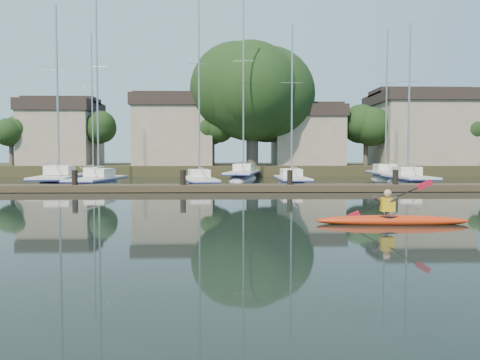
{
  "coord_description": "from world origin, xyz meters",
  "views": [
    {
      "loc": [
        -0.52,
        -12.16,
        2.01
      ],
      "look_at": [
        -0.1,
        3.23,
        1.2
      ],
      "focal_mm": 35.0,
      "sensor_mm": 36.0,
      "label": 1
    }
  ],
  "objects_px": {
    "sailboat_3": "(292,188)",
    "sailboat_4": "(408,188)",
    "sailboat_5": "(93,181)",
    "sailboat_6": "(243,181)",
    "sailboat_1": "(98,189)",
    "sailboat_7": "(386,182)",
    "sailboat_0": "(59,189)",
    "kayak": "(392,218)",
    "dock": "(237,188)",
    "sailboat_2": "(200,189)"
  },
  "relations": [
    {
      "from": "sailboat_3",
      "to": "sailboat_4",
      "type": "relative_size",
      "value": 0.98
    },
    {
      "from": "sailboat_5",
      "to": "sailboat_6",
      "type": "distance_m",
      "value": 12.64
    },
    {
      "from": "sailboat_6",
      "to": "sailboat_1",
      "type": "bearing_deg",
      "value": -127.2
    },
    {
      "from": "sailboat_7",
      "to": "sailboat_5",
      "type": "bearing_deg",
      "value": -175.4
    },
    {
      "from": "sailboat_1",
      "to": "sailboat_0",
      "type": "bearing_deg",
      "value": 171.0
    },
    {
      "from": "sailboat_4",
      "to": "sailboat_5",
      "type": "height_order",
      "value": "sailboat_5"
    },
    {
      "from": "kayak",
      "to": "sailboat_0",
      "type": "bearing_deg",
      "value": 135.06
    },
    {
      "from": "sailboat_0",
      "to": "sailboat_5",
      "type": "xyz_separation_m",
      "value": [
        -0.09,
        8.25,
        0.05
      ]
    },
    {
      "from": "sailboat_1",
      "to": "sailboat_6",
      "type": "height_order",
      "value": "sailboat_6"
    },
    {
      "from": "kayak",
      "to": "sailboat_4",
      "type": "xyz_separation_m",
      "value": [
        7.51,
        17.89,
        -0.37
      ]
    },
    {
      "from": "sailboat_1",
      "to": "sailboat_3",
      "type": "distance_m",
      "value": 12.8
    },
    {
      "from": "sailboat_7",
      "to": "dock",
      "type": "bearing_deg",
      "value": -129.04
    },
    {
      "from": "dock",
      "to": "sailboat_3",
      "type": "relative_size",
      "value": 2.84
    },
    {
      "from": "sailboat_4",
      "to": "sailboat_7",
      "type": "bearing_deg",
      "value": 84.61
    },
    {
      "from": "sailboat_3",
      "to": "kayak",
      "type": "bearing_deg",
      "value": -88.29
    },
    {
      "from": "sailboat_1",
      "to": "sailboat_7",
      "type": "height_order",
      "value": "sailboat_7"
    },
    {
      "from": "sailboat_6",
      "to": "sailboat_3",
      "type": "bearing_deg",
      "value": -62.11
    },
    {
      "from": "sailboat_6",
      "to": "sailboat_7",
      "type": "xyz_separation_m",
      "value": [
        11.91,
        -1.33,
        -0.01
      ]
    },
    {
      "from": "sailboat_5",
      "to": "sailboat_1",
      "type": "bearing_deg",
      "value": -74.78
    },
    {
      "from": "sailboat_4",
      "to": "sailboat_7",
      "type": "xyz_separation_m",
      "value": [
        0.94,
        7.31,
        -0.01
      ]
    },
    {
      "from": "sailboat_5",
      "to": "sailboat_4",
      "type": "bearing_deg",
      "value": -21.48
    },
    {
      "from": "sailboat_3",
      "to": "sailboat_2",
      "type": "bearing_deg",
      "value": -170.87
    },
    {
      "from": "sailboat_0",
      "to": "sailboat_3",
      "type": "relative_size",
      "value": 1.11
    },
    {
      "from": "kayak",
      "to": "sailboat_5",
      "type": "distance_m",
      "value": 30.59
    },
    {
      "from": "sailboat_0",
      "to": "sailboat_4",
      "type": "relative_size",
      "value": 1.09
    },
    {
      "from": "sailboat_5",
      "to": "sailboat_6",
      "type": "xyz_separation_m",
      "value": [
        12.63,
        0.51,
        -0.03
      ]
    },
    {
      "from": "sailboat_0",
      "to": "sailboat_6",
      "type": "relative_size",
      "value": 0.77
    },
    {
      "from": "dock",
      "to": "sailboat_7",
      "type": "distance_m",
      "value": 17.84
    },
    {
      "from": "sailboat_6",
      "to": "dock",
      "type": "bearing_deg",
      "value": -84.62
    },
    {
      "from": "dock",
      "to": "sailboat_2",
      "type": "bearing_deg",
      "value": 118.93
    },
    {
      "from": "sailboat_2",
      "to": "sailboat_3",
      "type": "xyz_separation_m",
      "value": [
        6.14,
        0.96,
        -0.01
      ]
    },
    {
      "from": "sailboat_1",
      "to": "sailboat_2",
      "type": "bearing_deg",
      "value": 3.33
    },
    {
      "from": "kayak",
      "to": "sailboat_1",
      "type": "distance_m",
      "value": 21.61
    },
    {
      "from": "dock",
      "to": "sailboat_5",
      "type": "xyz_separation_m",
      "value": [
        -11.81,
        13.31,
        -0.37
      ]
    },
    {
      "from": "sailboat_1",
      "to": "sailboat_3",
      "type": "height_order",
      "value": "sailboat_1"
    },
    {
      "from": "kayak",
      "to": "sailboat_2",
      "type": "xyz_separation_m",
      "value": [
        -6.6,
        16.89,
        -0.34
      ]
    },
    {
      "from": "sailboat_2",
      "to": "sailboat_6",
      "type": "distance_m",
      "value": 10.13
    },
    {
      "from": "sailboat_2",
      "to": "sailboat_6",
      "type": "xyz_separation_m",
      "value": [
        3.13,
        9.63,
        -0.03
      ]
    },
    {
      "from": "sailboat_3",
      "to": "sailboat_1",
      "type": "bearing_deg",
      "value": -176.3
    },
    {
      "from": "sailboat_3",
      "to": "sailboat_7",
      "type": "relative_size",
      "value": 0.86
    },
    {
      "from": "kayak",
      "to": "sailboat_6",
      "type": "height_order",
      "value": "sailboat_6"
    },
    {
      "from": "sailboat_1",
      "to": "sailboat_6",
      "type": "xyz_separation_m",
      "value": [
        9.77,
        9.45,
        -0.02
      ]
    },
    {
      "from": "sailboat_5",
      "to": "sailboat_2",
      "type": "bearing_deg",
      "value": -46.34
    },
    {
      "from": "sailboat_1",
      "to": "sailboat_4",
      "type": "relative_size",
      "value": 1.09
    },
    {
      "from": "dock",
      "to": "sailboat_2",
      "type": "xyz_separation_m",
      "value": [
        -2.31,
        4.18,
        -0.37
      ]
    },
    {
      "from": "sailboat_0",
      "to": "kayak",
      "type": "bearing_deg",
      "value": -54.42
    },
    {
      "from": "dock",
      "to": "sailboat_1",
      "type": "xyz_separation_m",
      "value": [
        -8.96,
        4.37,
        -0.39
      ]
    },
    {
      "from": "sailboat_5",
      "to": "sailboat_6",
      "type": "relative_size",
      "value": 0.77
    },
    {
      "from": "sailboat_3",
      "to": "sailboat_5",
      "type": "relative_size",
      "value": 0.9
    },
    {
      "from": "dock",
      "to": "kayak",
      "type": "bearing_deg",
      "value": -71.38
    }
  ]
}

